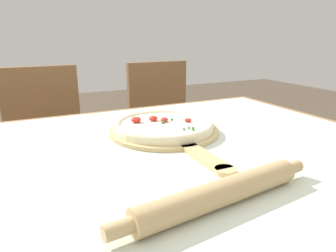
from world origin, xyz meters
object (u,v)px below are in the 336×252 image
pizza_peel (167,133)px  rolling_pin (221,193)px  chair_left (48,141)px  pizza (164,125)px  chair_right (164,125)px

pizza_peel → rolling_pin: bearing=-101.9°
rolling_pin → chair_left: size_ratio=0.50×
pizza_peel → chair_left: (-0.31, 0.77, -0.23)m
pizza → chair_right: bearing=65.0°
rolling_pin → chair_left: bearing=100.6°
pizza_peel → chair_right: 0.88m
pizza_peel → rolling_pin: (-0.08, -0.40, 0.02)m
pizza → chair_left: (-0.31, 0.75, -0.25)m
chair_left → pizza: bearing=-70.8°
rolling_pin → chair_left: 1.23m
pizza → chair_left: chair_left is taller
pizza_peel → rolling_pin: 0.41m
pizza_peel → chair_left: chair_left is taller
pizza_peel → chair_left: size_ratio=0.59×
pizza_peel → chair_right: (0.35, 0.77, -0.23)m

